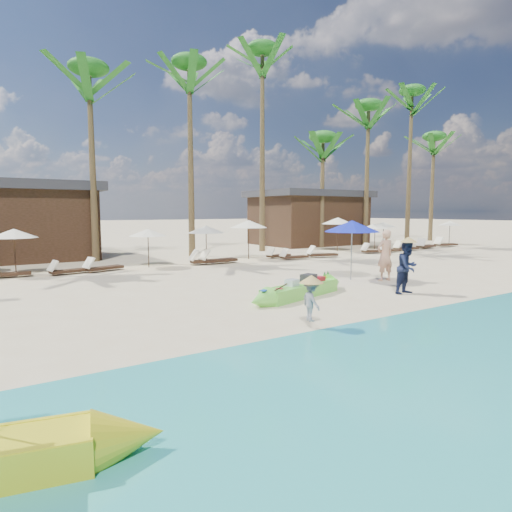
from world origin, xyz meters
TOP-DOWN VIEW (x-y plane):
  - ground at (0.00, 0.00)m, footprint 240.00×240.00m
  - wet_sand_strip at (0.00, -5.00)m, footprint 240.00×4.50m
  - green_canoe at (-0.05, 0.72)m, footprint 5.16×1.84m
  - tourist at (4.65, 1.46)m, footprint 0.78×0.57m
  - vendor_green at (3.18, -0.74)m, footprint 0.89×0.72m
  - vendor_yellow at (-2.15, -2.29)m, footprint 0.43×0.65m
  - blue_umbrella at (3.70, 2.30)m, footprint 2.17×2.17m
  - resort_parasol_4 at (-7.34, 10.72)m, footprint 1.91×1.91m
  - lounger_4_left at (-7.75, 10.18)m, footprint 1.72×0.62m
  - lounger_4_right at (-5.49, 9.87)m, footprint 1.75×0.87m
  - resort_parasol_5 at (-1.79, 10.25)m, footprint 1.81×1.81m
  - lounger_5_left at (-4.03, 9.99)m, footprint 1.85×1.05m
  - resort_parasol_6 at (1.16, 10.00)m, footprint 1.91×1.91m
  - lounger_6_left at (1.07, 9.79)m, footprint 2.03×0.81m
  - lounger_6_right at (1.62, 9.76)m, footprint 2.02×0.68m
  - resort_parasol_7 at (4.09, 10.65)m, footprint 2.13×2.13m
  - lounger_7_left at (5.85, 10.34)m, footprint 1.70×0.78m
  - lounger_7_right at (6.09, 9.19)m, footprint 1.70×0.62m
  - resort_parasol_8 at (11.68, 11.57)m, footprint 2.20×2.20m
  - lounger_8_left at (8.14, 9.20)m, footprint 1.91×1.02m
  - resort_parasol_9 at (15.00, 11.32)m, footprint 1.78×1.78m
  - lounger_9_left at (12.57, 9.23)m, footprint 1.82×0.88m
  - lounger_9_right at (13.88, 9.12)m, footprint 1.72×0.57m
  - resort_parasol_10 at (16.33, 11.71)m, footprint 1.84×1.84m
  - lounger_10_left at (15.84, 9.36)m, footprint 1.91×0.86m
  - lounger_10_right at (18.45, 9.65)m, footprint 2.07×0.96m
  - resort_parasol_11 at (23.67, 11.22)m, footprint 1.84×1.84m
  - lounger_11_left at (21.04, 9.85)m, footprint 2.04×0.84m
  - palm_3 at (-3.36, 14.27)m, footprint 2.08×2.08m
  - palm_4 at (2.15, 14.01)m, footprint 2.08×2.08m
  - palm_5 at (7.45, 14.38)m, footprint 2.08×2.08m
  - palm_6 at (12.84, 14.52)m, footprint 2.08×2.08m
  - palm_7 at (16.57, 13.68)m, footprint 2.08×2.08m
  - palm_8 at (21.07, 13.33)m, footprint 2.08×2.08m
  - palm_9 at (26.21, 14.81)m, footprint 2.08×2.08m
  - pavilion_east at (14.00, 17.50)m, footprint 8.80×6.60m

SIDE VIEW (x-z plane):
  - ground at x=0.00m, z-range 0.00..0.00m
  - wet_sand_strip at x=0.00m, z-range 0.00..0.01m
  - lounger_7_left at x=5.85m, z-range -0.09..0.46m
  - lounger_4_right at x=-5.49m, z-range -0.09..0.47m
  - lounger_7_right at x=6.09m, z-range -0.09..0.47m
  - lounger_4_left at x=-7.75m, z-range -0.10..0.48m
  - lounger_9_right at x=13.88m, z-range -0.10..0.48m
  - lounger_9_left at x=12.57m, z-range -0.10..0.50m
  - lounger_5_left at x=-4.03m, z-range -0.10..0.50m
  - lounger_8_left at x=8.14m, z-range -0.10..0.52m
  - lounger_10_left at x=15.84m, z-range -0.10..0.52m
  - lounger_6_left at x=1.07m, z-range -0.11..0.56m
  - lounger_11_left at x=21.04m, z-range -0.11..0.56m
  - lounger_10_right at x=18.45m, z-range -0.11..0.56m
  - green_canoe at x=-0.05m, z-range -0.11..0.56m
  - lounger_6_right at x=1.62m, z-range -0.11..0.57m
  - vendor_yellow at x=-2.15m, z-range 0.18..1.12m
  - vendor_green at x=3.18m, z-range 0.00..1.75m
  - tourist at x=4.65m, z-range 0.00..1.97m
  - resort_parasol_9 at x=15.00m, z-range 0.74..2.57m
  - resort_parasol_5 at x=-1.79m, z-range 0.75..2.61m
  - resort_parasol_11 at x=23.67m, z-range 0.76..2.66m
  - resort_parasol_10 at x=16.33m, z-range 0.76..2.66m
  - resort_parasol_4 at x=-7.34m, z-range 0.79..2.75m
  - resort_parasol_6 at x=1.16m, z-range 0.79..2.76m
  - resort_parasol_7 at x=4.09m, z-range 0.88..3.08m
  - resort_parasol_8 at x=11.68m, z-range 0.91..3.18m
  - blue_umbrella at x=3.70m, z-range 0.94..3.27m
  - pavilion_east at x=14.00m, z-range 0.05..4.35m
  - palm_6 at x=12.84m, z-range 2.79..11.31m
  - palm_9 at x=26.21m, z-range 3.14..12.97m
  - palm_3 at x=-3.36m, z-range 3.32..13.83m
  - palm_7 at x=16.57m, z-range 3.46..14.53m
  - palm_4 at x=2.15m, z-range 3.60..15.30m
  - palm_8 at x=21.07m, z-range 3.83..16.53m
  - palm_5 at x=7.45m, z-range 4.02..17.62m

